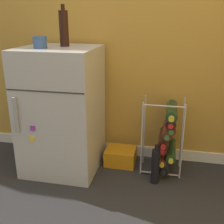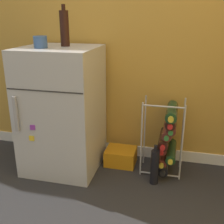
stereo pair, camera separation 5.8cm
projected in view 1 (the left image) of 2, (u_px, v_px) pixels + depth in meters
The scene contains 8 objects.
ground_plane at pixel (123, 201), 1.84m from camera, with size 14.00×14.00×0.00m, color #28282B.
wall_back at pixel (141, 2), 2.06m from camera, with size 6.99×0.07×2.50m.
mini_fridge at pixel (62, 110), 2.12m from camera, with size 0.55×0.56×0.94m.
wine_rack at pixel (167, 137), 2.10m from camera, with size 0.30×0.33×0.58m.
soda_box at pixel (121, 156), 2.28m from camera, with size 0.24×0.20×0.13m.
fridge_top_cup at pixel (40, 42), 1.89m from camera, with size 0.09×0.09×0.08m.
fridge_top_bottle at pixel (64, 28), 1.96m from camera, with size 0.06×0.06×0.28m.
loose_bottle_floor at pixel (155, 166), 2.00m from camera, with size 0.06×0.06×0.30m.
Camera 1 is at (0.25, -1.52, 1.17)m, focal length 45.00 mm.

